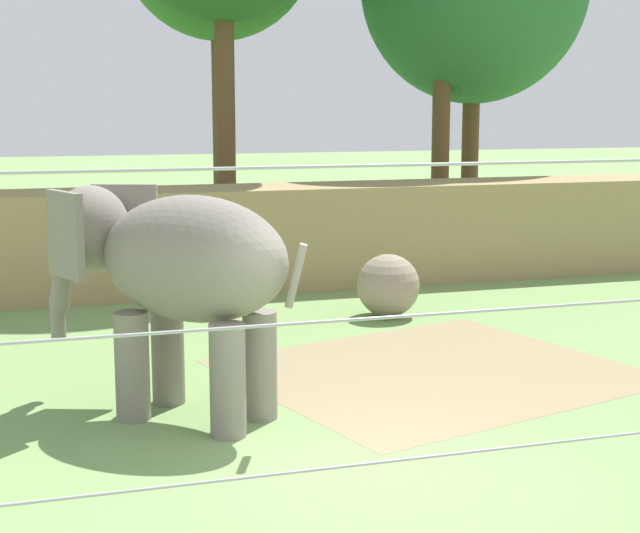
{
  "coord_description": "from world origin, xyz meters",
  "views": [
    {
      "loc": [
        -3.26,
        -8.57,
        3.62
      ],
      "look_at": [
        0.6,
        4.01,
        1.4
      ],
      "focal_mm": 54.73,
      "sensor_mm": 36.0,
      "label": 1
    }
  ],
  "objects": [
    {
      "name": "cable_fence",
      "position": [
        0.0,
        -3.38,
        1.72
      ],
      "size": [
        10.75,
        0.2,
        3.41
      ],
      "color": "brown",
      "rests_on": "ground"
    },
    {
      "name": "embankment_wall",
      "position": [
        0.0,
        10.01,
        0.99
      ],
      "size": [
        36.0,
        1.8,
        1.99
      ],
      "primitive_type": "cube",
      "color": "tan",
      "rests_on": "ground"
    },
    {
      "name": "enrichment_ball",
      "position": [
        2.64,
        6.69,
        0.54
      ],
      "size": [
        1.08,
        1.08,
        1.08
      ],
      "primitive_type": "sphere",
      "color": "gray",
      "rests_on": "ground"
    },
    {
      "name": "ground_plane",
      "position": [
        0.0,
        0.0,
        0.0
      ],
      "size": [
        120.0,
        120.0,
        0.0
      ],
      "primitive_type": "plane",
      "color": "#759956"
    },
    {
      "name": "elephant",
      "position": [
        -1.64,
        2.42,
        1.76
      ],
      "size": [
        3.01,
        2.96,
        2.65
      ],
      "color": "gray",
      "rests_on": "ground"
    },
    {
      "name": "dirt_patch",
      "position": [
        1.98,
        3.29,
        0.0
      ],
      "size": [
        6.02,
        5.63,
        0.01
      ],
      "primitive_type": "cube",
      "rotation": [
        0.0,
        0.0,
        0.27
      ],
      "color": "#937F5B",
      "rests_on": "ground"
    }
  ]
}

